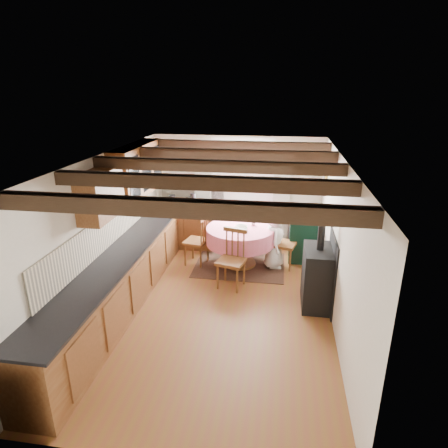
% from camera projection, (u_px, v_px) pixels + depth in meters
% --- Properties ---
extents(floor, '(3.60, 5.50, 0.00)m').
position_uv_depth(floor, '(217.00, 307.00, 6.21)').
color(floor, brown).
rests_on(floor, ground).
extents(ceiling, '(3.60, 5.50, 0.00)m').
position_uv_depth(ceiling, '(215.00, 160.00, 5.39)').
color(ceiling, white).
rests_on(ceiling, ground).
extents(wall_back, '(3.60, 0.00, 2.40)m').
position_uv_depth(wall_back, '(238.00, 192.00, 8.36)').
color(wall_back, silver).
rests_on(wall_back, ground).
extents(wall_front, '(3.60, 0.00, 2.40)m').
position_uv_depth(wall_front, '(160.00, 360.00, 3.24)').
color(wall_front, silver).
rests_on(wall_front, ground).
extents(wall_left, '(0.00, 5.50, 2.40)m').
position_uv_depth(wall_left, '(104.00, 232.00, 6.06)').
color(wall_left, silver).
rests_on(wall_left, ground).
extents(wall_right, '(0.00, 5.50, 2.40)m').
position_uv_depth(wall_right, '(339.00, 246.00, 5.54)').
color(wall_right, silver).
rests_on(wall_right, ground).
extents(beam_a, '(3.60, 0.16, 0.16)m').
position_uv_depth(beam_a, '(178.00, 208.00, 3.56)').
color(beam_a, '#362619').
rests_on(beam_a, ceiling).
extents(beam_b, '(3.60, 0.16, 0.16)m').
position_uv_depth(beam_b, '(201.00, 183.00, 4.49)').
color(beam_b, '#362619').
rests_on(beam_b, ceiling).
extents(beam_c, '(3.60, 0.16, 0.16)m').
position_uv_depth(beam_c, '(215.00, 166.00, 5.42)').
color(beam_c, '#362619').
rests_on(beam_c, ceiling).
extents(beam_d, '(3.60, 0.16, 0.16)m').
position_uv_depth(beam_d, '(226.00, 154.00, 6.35)').
color(beam_d, '#362619').
rests_on(beam_d, ceiling).
extents(beam_e, '(3.60, 0.16, 0.16)m').
position_uv_depth(beam_e, '(234.00, 145.00, 7.28)').
color(beam_e, '#362619').
rests_on(beam_e, ceiling).
extents(splash_left, '(0.02, 4.50, 0.55)m').
position_uv_depth(splash_left, '(113.00, 226.00, 6.33)').
color(splash_left, beige).
rests_on(splash_left, wall_left).
extents(splash_back, '(1.40, 0.02, 0.55)m').
position_uv_depth(splash_back, '(192.00, 190.00, 8.48)').
color(splash_back, beige).
rests_on(splash_back, wall_back).
extents(base_cabinet_left, '(0.60, 5.30, 0.88)m').
position_uv_depth(base_cabinet_left, '(126.00, 277.00, 6.27)').
color(base_cabinet_left, brown).
rests_on(base_cabinet_left, floor).
extents(base_cabinet_back, '(1.30, 0.60, 0.88)m').
position_uv_depth(base_cabinet_back, '(188.00, 227.00, 8.48)').
color(base_cabinet_back, brown).
rests_on(base_cabinet_back, floor).
extents(worktop_left, '(0.64, 5.30, 0.04)m').
position_uv_depth(worktop_left, '(125.00, 251.00, 6.11)').
color(worktop_left, black).
rests_on(worktop_left, base_cabinet_left).
extents(worktop_back, '(1.30, 0.64, 0.04)m').
position_uv_depth(worktop_back, '(187.00, 207.00, 8.31)').
color(worktop_back, black).
rests_on(worktop_back, base_cabinet_back).
extents(wall_cabinet_glass, '(0.34, 1.80, 0.90)m').
position_uv_depth(wall_cabinet_glass, '(138.00, 170.00, 6.89)').
color(wall_cabinet_glass, brown).
rests_on(wall_cabinet_glass, wall_left).
extents(wall_cabinet_solid, '(0.34, 0.90, 0.70)m').
position_uv_depth(wall_cabinet_solid, '(100.00, 195.00, 5.51)').
color(wall_cabinet_solid, brown).
rests_on(wall_cabinet_solid, wall_left).
extents(window_frame, '(1.34, 0.03, 1.54)m').
position_uv_depth(window_frame, '(242.00, 174.00, 8.19)').
color(window_frame, white).
rests_on(window_frame, wall_back).
extents(window_pane, '(1.20, 0.01, 1.40)m').
position_uv_depth(window_pane, '(242.00, 174.00, 8.20)').
color(window_pane, white).
rests_on(window_pane, wall_back).
extents(curtain_left, '(0.35, 0.10, 2.10)m').
position_uv_depth(curtain_left, '(203.00, 196.00, 8.40)').
color(curtain_left, '#B5B5B5').
rests_on(curtain_left, wall_back).
extents(curtain_right, '(0.35, 0.10, 2.10)m').
position_uv_depth(curtain_right, '(281.00, 199.00, 8.16)').
color(curtain_right, '#B5B5B5').
rests_on(curtain_right, wall_back).
extents(curtain_rod, '(2.00, 0.03, 0.03)m').
position_uv_depth(curtain_rod, '(242.00, 146.00, 7.91)').
color(curtain_rod, black).
rests_on(curtain_rod, wall_back).
extents(wall_picture, '(0.04, 0.50, 0.60)m').
position_uv_depth(wall_picture, '(325.00, 176.00, 7.52)').
color(wall_picture, gold).
rests_on(wall_picture, wall_right).
extents(wall_plate, '(0.30, 0.02, 0.30)m').
position_uv_depth(wall_plate, '(288.00, 171.00, 8.01)').
color(wall_plate, silver).
rests_on(wall_plate, wall_back).
extents(rug, '(1.75, 1.36, 0.01)m').
position_uv_depth(rug, '(240.00, 265.00, 7.66)').
color(rug, '#352414').
rests_on(rug, floor).
extents(dining_table, '(1.32, 1.32, 0.80)m').
position_uv_depth(dining_table, '(240.00, 247.00, 7.53)').
color(dining_table, pink).
rests_on(dining_table, floor).
extents(chair_near, '(0.56, 0.57, 1.06)m').
position_uv_depth(chair_near, '(231.00, 259.00, 6.68)').
color(chair_near, brown).
rests_on(chair_near, floor).
extents(chair_left, '(0.55, 0.53, 1.03)m').
position_uv_depth(chair_left, '(196.00, 239.00, 7.58)').
color(chair_left, brown).
rests_on(chair_left, floor).
extents(chair_right, '(0.55, 0.54, 1.02)m').
position_uv_depth(chair_right, '(285.00, 242.00, 7.46)').
color(chair_right, brown).
rests_on(chair_right, floor).
extents(aga_range, '(0.65, 1.01, 0.93)m').
position_uv_depth(aga_range, '(305.00, 235.00, 7.97)').
color(aga_range, black).
rests_on(aga_range, floor).
extents(cast_iron_stove, '(0.46, 0.76, 1.53)m').
position_uv_depth(cast_iron_stove, '(319.00, 262.00, 6.05)').
color(cast_iron_stove, black).
rests_on(cast_iron_stove, floor).
extents(child_far, '(0.44, 0.35, 1.03)m').
position_uv_depth(child_far, '(241.00, 228.00, 8.21)').
color(child_far, '#4B5A67').
rests_on(child_far, floor).
extents(child_right, '(0.41, 0.59, 1.17)m').
position_uv_depth(child_right, '(275.00, 239.00, 7.42)').
color(child_right, white).
rests_on(child_right, floor).
extents(bowl_a, '(0.32, 0.32, 0.06)m').
position_uv_depth(bowl_a, '(241.00, 227.00, 7.35)').
color(bowl_a, silver).
rests_on(bowl_a, dining_table).
extents(bowl_b, '(0.23, 0.23, 0.06)m').
position_uv_depth(bowl_b, '(242.00, 229.00, 7.26)').
color(bowl_b, silver).
rests_on(bowl_b, dining_table).
extents(cup, '(0.15, 0.15, 0.10)m').
position_uv_depth(cup, '(253.00, 222.00, 7.54)').
color(cup, silver).
rests_on(cup, dining_table).
extents(canister_tall, '(0.15, 0.15, 0.25)m').
position_uv_depth(canister_tall, '(172.00, 200.00, 8.27)').
color(canister_tall, '#262628').
rests_on(canister_tall, worktop_back).
extents(canister_wide, '(0.18, 0.18, 0.20)m').
position_uv_depth(canister_wide, '(191.00, 202.00, 8.27)').
color(canister_wide, '#262628').
rests_on(canister_wide, worktop_back).
extents(canister_slim, '(0.11, 0.11, 0.31)m').
position_uv_depth(canister_slim, '(193.00, 200.00, 8.18)').
color(canister_slim, '#262628').
rests_on(canister_slim, worktop_back).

